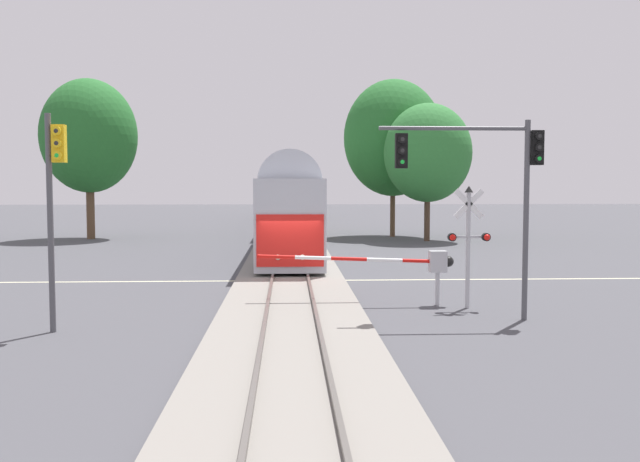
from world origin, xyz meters
The scene contains 11 objects.
ground_plane centered at (0.00, 0.00, 0.00)m, with size 220.00×220.00×0.00m, color #47474C.
road_centre_stripe centered at (0.00, 0.00, 0.00)m, with size 44.00×0.20×0.01m.
railway_track centered at (0.00, 0.00, 0.10)m, with size 4.40×80.00×0.32m.
commuter_train centered at (0.00, 31.43, 2.73)m, with size 3.04×67.76×5.16m.
crossing_gate_near centered at (4.04, -6.09, 1.42)m, with size 6.47×0.40×1.80m.
crossing_signal_mast centered at (5.69, -6.68, 2.41)m, with size 1.36×0.44×3.94m.
traffic_signal_near_left centered at (-6.30, -9.78, 3.92)m, with size 0.53×0.38×5.86m.
traffic_signal_near_right centered at (5.63, -8.70, 4.41)m, with size 4.78×0.38×5.84m.
oak_far_right centered at (9.69, 19.81, 6.18)m, with size 6.14×6.14×9.64m.
pine_left_background centered at (-14.50, 22.81, 7.47)m, with size 6.89×6.89×11.61m.
elm_centre_background centered at (7.87, 23.90, 7.47)m, with size 7.46×7.46×11.87m.
Camera 1 is at (-0.08, -28.59, 3.98)m, focal length 39.03 mm.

